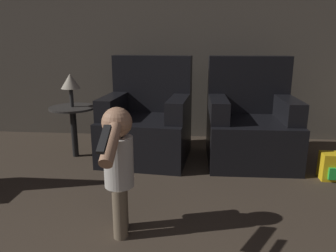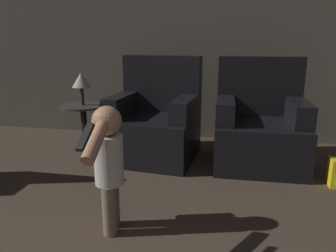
# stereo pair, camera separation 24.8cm
# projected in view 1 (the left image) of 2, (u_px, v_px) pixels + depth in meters

# --- Properties ---
(wall_back) EXTENTS (8.40, 0.05, 2.60)m
(wall_back) POSITION_uv_depth(u_px,v_px,m) (180.00, 25.00, 3.68)
(wall_back) COLOR #51493F
(wall_back) RESTS_ON ground_plane
(armchair_left) EXTENTS (0.87, 0.84, 0.99)m
(armchair_left) POSITION_uv_depth(u_px,v_px,m) (147.00, 124.00, 3.22)
(armchair_left) COLOR black
(armchair_left) RESTS_ON ground_plane
(armchair_right) EXTENTS (0.82, 0.78, 0.99)m
(armchair_right) POSITION_uv_depth(u_px,v_px,m) (250.00, 126.00, 3.14)
(armchair_right) COLOR black
(armchair_right) RESTS_ON ground_plane
(person_toddler) EXTENTS (0.17, 0.54, 0.78)m
(person_toddler) POSITION_uv_depth(u_px,v_px,m) (118.00, 162.00, 1.88)
(person_toddler) COLOR brown
(person_toddler) RESTS_ON ground_plane
(side_table) EXTENTS (0.44, 0.44, 0.51)m
(side_table) POSITION_uv_depth(u_px,v_px,m) (73.00, 116.00, 3.20)
(side_table) COLOR black
(side_table) RESTS_ON ground_plane
(lamp) EXTENTS (0.18, 0.18, 0.32)m
(lamp) POSITION_uv_depth(u_px,v_px,m) (70.00, 82.00, 3.12)
(lamp) COLOR #262626
(lamp) RESTS_ON side_table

